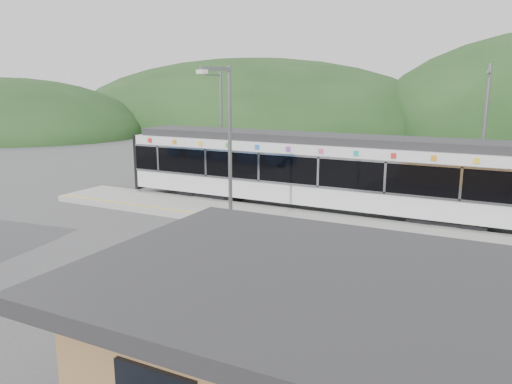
% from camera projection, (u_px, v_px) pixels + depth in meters
% --- Properties ---
extents(ground, '(120.00, 120.00, 0.00)m').
position_uv_depth(ground, '(263.00, 246.00, 19.24)').
color(ground, '#4C4C4F').
rests_on(ground, ground).
extents(hills, '(146.00, 149.00, 26.00)m').
position_uv_depth(hills, '(449.00, 231.00, 21.09)').
color(hills, '#1E3D19').
rests_on(hills, ground).
extents(platform, '(26.00, 3.20, 0.30)m').
position_uv_depth(platform, '(296.00, 221.00, 22.08)').
color(platform, '#9E9E99').
rests_on(platform, ground).
extents(yellow_line, '(26.00, 0.10, 0.01)m').
position_uv_depth(yellow_line, '(284.00, 225.00, 20.92)').
color(yellow_line, yellow).
rests_on(yellow_line, platform).
extents(train, '(20.44, 3.01, 3.74)m').
position_uv_depth(train, '(319.00, 170.00, 24.00)').
color(train, black).
rests_on(train, ground).
extents(catenary_mast_west, '(0.18, 1.80, 7.00)m').
position_uv_depth(catenary_mast_west, '(221.00, 127.00, 29.04)').
color(catenary_mast_west, slate).
rests_on(catenary_mast_west, ground).
extents(catenary_mast_east, '(0.18, 1.80, 7.00)m').
position_uv_depth(catenary_mast_east, '(483.00, 139.00, 22.80)').
color(catenary_mast_east, slate).
rests_on(catenary_mast_east, ground).
extents(station_shelter, '(9.20, 6.20, 3.00)m').
position_uv_depth(station_shelter, '(345.00, 359.00, 8.41)').
color(station_shelter, '#926740').
rests_on(station_shelter, ground).
extents(lamp_post, '(0.53, 1.21, 6.65)m').
position_uv_depth(lamp_post, '(228.00, 154.00, 15.55)').
color(lamp_post, slate).
rests_on(lamp_post, ground).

